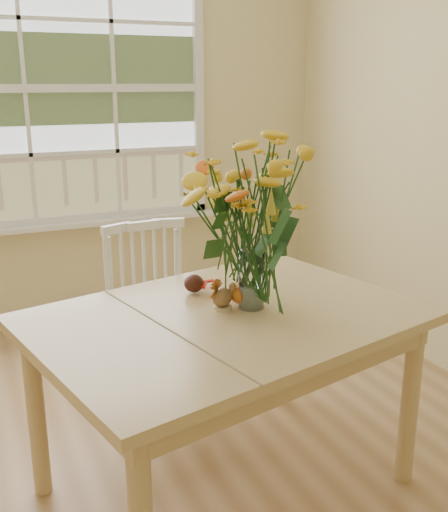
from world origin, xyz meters
name	(u,v)px	position (x,y,z in m)	size (l,w,h in m)	color
wall_back	(27,122)	(0.00, 2.25, 1.35)	(4.00, 0.02, 2.70)	beige
window	(25,92)	(0.00, 2.21, 1.53)	(2.42, 0.12, 1.74)	silver
dining_table	(226,336)	(0.43, 0.20, 0.66)	(1.60, 1.30, 0.75)	tan
windsor_chair	(152,307)	(0.38, 0.98, 0.51)	(0.44, 0.42, 0.91)	white
flower_vase	(252,221)	(0.55, 0.22, 1.10)	(0.48, 0.48, 0.57)	white
pumpkin	(244,294)	(0.53, 0.25, 0.80)	(0.11, 0.11, 0.09)	#D15C18
turkey_figurine	(222,297)	(0.44, 0.25, 0.80)	(0.11, 0.10, 0.11)	#CCB78C
dark_gourd	(194,284)	(0.41, 0.46, 0.79)	(0.13, 0.11, 0.07)	#38160F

